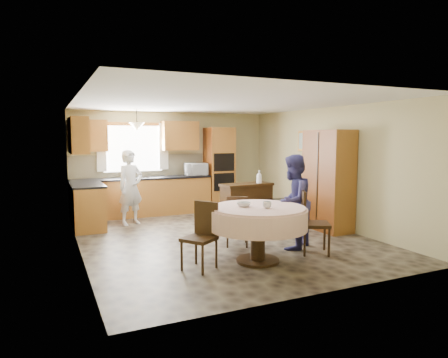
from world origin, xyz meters
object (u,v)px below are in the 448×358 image
oven_tower (219,169)px  chair_right (310,219)px  dining_table (258,219)px  chair_left (202,232)px  cupboard (328,180)px  chair_back (237,218)px  sideboard (246,205)px  person_sink (131,188)px  person_dining (293,202)px

oven_tower → chair_right: (-0.26, -4.24, -0.49)m
dining_table → chair_left: 0.88m
chair_right → oven_tower: bearing=24.4°
cupboard → chair_back: size_ratio=2.28×
sideboard → cupboard: cupboard is taller
chair_back → oven_tower: bearing=-84.1°
dining_table → chair_right: (0.99, 0.05, -0.09)m
chair_back → chair_left: bearing=65.0°
person_sink → person_dining: person_sink is taller
oven_tower → sideboard: 1.91m
person_dining → sideboard: bearing=-128.8°
oven_tower → person_sink: 2.63m
oven_tower → chair_right: bearing=-93.5°
person_dining → chair_right: bearing=71.1°
chair_left → person_dining: (1.76, 0.33, 0.27)m
chair_back → person_dining: size_ratio=0.56×
chair_left → person_dining: person_dining is taller
chair_left → person_sink: 3.35m
sideboard → chair_left: chair_left is taller
person_sink → chair_left: bearing=-106.1°
cupboard → chair_back: 2.31m
oven_tower → chair_left: oven_tower is taller
chair_right → person_dining: bearing=42.0°
chair_left → chair_right: chair_right is taller
dining_table → chair_back: size_ratio=1.67×
dining_table → oven_tower: bearing=73.8°
oven_tower → dining_table: size_ratio=1.44×
chair_left → person_sink: (-0.35, 3.32, 0.28)m
cupboard → chair_left: 3.43m
chair_left → oven_tower: bearing=118.4°
sideboard → chair_back: bearing=-129.2°
chair_back → person_sink: bearing=-37.7°
person_sink → chair_right: bearing=-78.8°
chair_right → cupboard: bearing=-19.6°
cupboard → chair_back: bearing=-170.6°
cupboard → person_dining: (-1.42, -0.86, -0.21)m
sideboard → person_dining: bearing=-102.6°
dining_table → person_dining: 0.99m
sideboard → dining_table: bearing=-120.7°
oven_tower → person_sink: size_ratio=1.32×
oven_tower → sideboard: size_ratio=1.84×
cupboard → chair_left: (-3.18, -1.18, -0.48)m
sideboard → chair_left: bearing=-136.0°
chair_right → chair_back: bearing=74.5°
cupboard → person_dining: bearing=-148.9°
dining_table → person_sink: (-1.22, 3.40, 0.15)m
sideboard → person_dining: 2.13m
cupboard → person_sink: cupboard is taller
dining_table → chair_right: 0.99m
sideboard → person_sink: person_sink is taller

